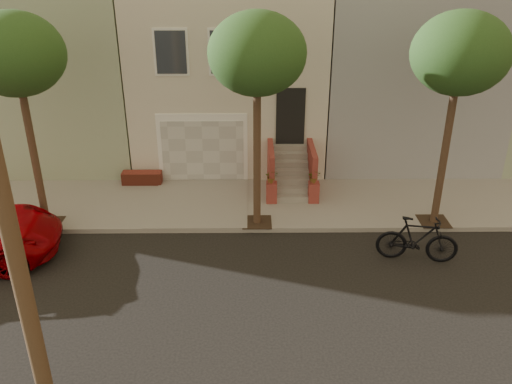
{
  "coord_description": "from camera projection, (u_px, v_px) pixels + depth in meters",
  "views": [
    {
      "loc": [
        0.83,
        -10.55,
        7.94
      ],
      "look_at": [
        0.96,
        3.0,
        1.61
      ],
      "focal_mm": 37.09,
      "sensor_mm": 36.0,
      "label": 1
    }
  ],
  "objects": [
    {
      "name": "ground",
      "position": [
        218.0,
        304.0,
        12.91
      ],
      "size": [
        90.0,
        90.0,
        0.0
      ],
      "primitive_type": "plane",
      "color": "black",
      "rests_on": "ground"
    },
    {
      "name": "sidewalk",
      "position": [
        227.0,
        204.0,
        17.72
      ],
      "size": [
        40.0,
        3.7,
        0.15
      ],
      "primitive_type": "cube",
      "color": "gray",
      "rests_on": "ground"
    },
    {
      "name": "house_row",
      "position": [
        231.0,
        62.0,
        21.5
      ],
      "size": [
        33.1,
        11.7,
        7.0
      ],
      "color": "#BEB4A2",
      "rests_on": "sidewalk"
    },
    {
      "name": "tree_left",
      "position": [
        15.0,
        56.0,
        14.17
      ],
      "size": [
        2.7,
        2.57,
        6.3
      ],
      "color": "#2D2116",
      "rests_on": "sidewalk"
    },
    {
      "name": "tree_mid",
      "position": [
        257.0,
        55.0,
        14.22
      ],
      "size": [
        2.7,
        2.57,
        6.3
      ],
      "color": "#2D2116",
      "rests_on": "sidewalk"
    },
    {
      "name": "tree_right",
      "position": [
        460.0,
        55.0,
        14.27
      ],
      "size": [
        2.7,
        2.57,
        6.3
      ],
      "color": "#2D2116",
      "rests_on": "sidewalk"
    },
    {
      "name": "motorcycle",
      "position": [
        417.0,
        239.0,
        14.42
      ],
      "size": [
        2.27,
        1.0,
        1.32
      ],
      "primitive_type": "imported",
      "rotation": [
        0.0,
        0.0,
        1.39
      ],
      "color": "black",
      "rests_on": "ground"
    }
  ]
}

